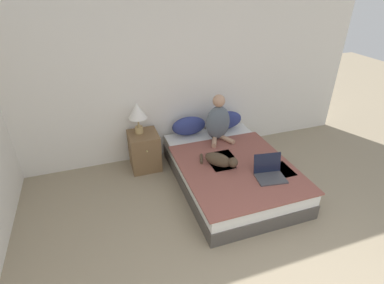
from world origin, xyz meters
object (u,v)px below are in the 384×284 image
(cat_tabby, at_px, (220,160))
(laptop_open, at_px, (270,173))
(nightstand, at_px, (144,151))
(person_sitting, at_px, (218,121))
(pillow_near, at_px, (189,126))
(bed, at_px, (230,171))
(pillow_far, at_px, (226,120))
(table_lamp, at_px, (137,112))

(cat_tabby, height_order, laptop_open, laptop_open)
(nightstand, bearing_deg, laptop_open, -44.18)
(person_sitting, distance_m, laptop_open, 1.15)
(pillow_near, height_order, cat_tabby, pillow_near)
(bed, bearing_deg, laptop_open, -60.68)
(pillow_far, distance_m, nightstand, 1.38)
(person_sitting, xyz_separation_m, nightstand, (-1.09, 0.18, -0.40))
(pillow_far, distance_m, table_lamp, 1.44)
(person_sitting, xyz_separation_m, table_lamp, (-1.14, 0.23, 0.21))
(pillow_near, relative_size, laptop_open, 1.35)
(nightstand, xyz_separation_m, table_lamp, (-0.04, 0.05, 0.61))
(pillow_near, relative_size, cat_tabby, 1.03)
(person_sitting, distance_m, table_lamp, 1.18)
(laptop_open, distance_m, nightstand, 1.85)
(pillow_far, height_order, person_sitting, person_sitting)
(pillow_near, height_order, pillow_far, same)
(pillow_far, relative_size, table_lamp, 1.14)
(pillow_far, bearing_deg, laptop_open, -91.33)
(pillow_near, distance_m, pillow_far, 0.62)
(person_sitting, bearing_deg, bed, -95.15)
(person_sitting, bearing_deg, cat_tabby, -110.48)
(bed, relative_size, pillow_far, 3.79)
(cat_tabby, distance_m, nightstand, 1.22)
(pillow_far, relative_size, laptop_open, 1.35)
(cat_tabby, bearing_deg, bed, 72.66)
(bed, relative_size, cat_tabby, 3.91)
(pillow_near, bearing_deg, person_sitting, -36.44)
(pillow_near, bearing_deg, pillow_far, 0.00)
(bed, xyz_separation_m, pillow_near, (-0.31, 0.87, 0.34))
(laptop_open, bearing_deg, pillow_near, 121.93)
(pillow_near, bearing_deg, laptop_open, -66.66)
(bed, distance_m, cat_tabby, 0.36)
(bed, distance_m, nightstand, 1.30)
(cat_tabby, relative_size, nightstand, 0.92)
(pillow_near, xyz_separation_m, nightstand, (-0.73, -0.09, -0.25))
(bed, distance_m, pillow_near, 0.99)
(bed, xyz_separation_m, nightstand, (-1.04, 0.78, 0.09))
(pillow_near, bearing_deg, bed, -70.33)
(pillow_far, relative_size, person_sitting, 0.75)
(pillow_far, xyz_separation_m, laptop_open, (-0.03, -1.37, -0.09))
(person_sitting, bearing_deg, pillow_near, 143.56)
(bed, relative_size, laptop_open, 5.12)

